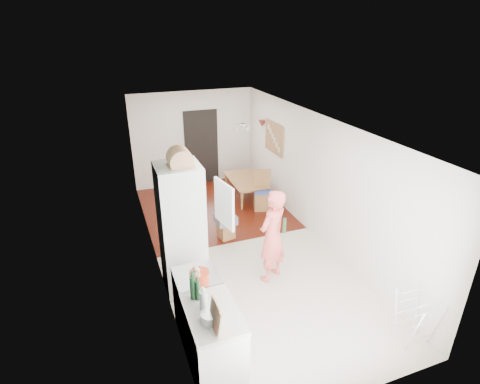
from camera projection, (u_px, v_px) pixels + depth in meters
room_shell at (240, 189)px, 6.86m from camera, size 3.20×7.00×2.50m
floor at (240, 247)px, 7.38m from camera, size 3.20×7.00×0.01m
wood_floor_overlay at (213, 207)px, 8.95m from camera, size 3.20×3.30×0.01m
sage_wall_panel at (173, 225)px, 4.40m from camera, size 0.02×3.00×1.30m
tile_splashback at (188, 302)px, 4.22m from camera, size 0.02×1.90×0.50m
doorway_recess at (202, 148)px, 10.00m from camera, size 0.90×0.04×2.00m
base_cabinet at (214, 343)px, 4.61m from camera, size 0.60×0.90×0.86m
worktop at (213, 314)px, 4.42m from camera, size 0.62×0.92×0.06m
range_cooker at (198, 303)px, 5.24m from camera, size 0.60×0.60×0.88m
cooker_top at (197, 276)px, 5.05m from camera, size 0.60×0.60×0.04m
fridge_housing at (182, 229)px, 5.86m from camera, size 0.66×0.66×2.15m
fridge_door at (224, 204)px, 5.61m from camera, size 0.14×0.56×0.70m
fridge_interior at (200, 199)px, 5.77m from camera, size 0.02×0.52×0.66m
pinboard at (274, 138)px, 8.87m from camera, size 0.03×0.90×0.70m
pinboard_frame at (274, 138)px, 8.86m from camera, size 0.00×0.94×0.74m
wall_sconce at (262, 124)px, 9.33m from camera, size 0.18×0.18×0.16m
person at (273, 228)px, 6.10m from camera, size 0.85×0.76×1.94m
dining_table at (247, 190)px, 9.41m from camera, size 0.71×1.22×0.42m
dining_chair at (263, 191)px, 8.72m from camera, size 0.49×0.49×0.93m
stool at (226, 230)px, 7.62m from camera, size 0.34×0.34×0.38m
grey_drape at (225, 219)px, 7.46m from camera, size 0.41×0.41×0.17m
drying_rack at (416, 319)px, 5.03m from camera, size 0.42×0.38×0.77m
bread_bin at (180, 160)px, 5.34m from camera, size 0.41×0.39×0.19m
red_casserole at (199, 277)px, 4.88m from camera, size 0.30×0.30×0.16m
steel_pan at (210, 317)px, 4.25m from camera, size 0.22×0.22×0.11m
held_bottle at (284, 226)px, 5.96m from camera, size 0.06×0.06×0.26m
bottle_a at (193, 288)px, 4.55m from camera, size 0.09×0.09×0.32m
bottle_b at (198, 290)px, 4.55m from camera, size 0.07×0.07×0.27m
bottle_c at (204, 300)px, 4.41m from camera, size 0.11×0.11×0.24m
pepper_mill_front at (196, 278)px, 4.79m from camera, size 0.08×0.08×0.24m
pepper_mill_back at (198, 279)px, 4.79m from camera, size 0.07×0.07×0.22m
chopping_boards at (216, 317)px, 4.09m from camera, size 0.12×0.25×0.34m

